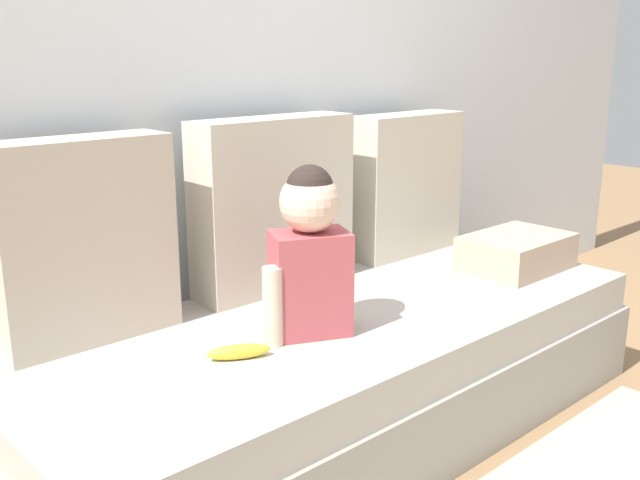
{
  "coord_description": "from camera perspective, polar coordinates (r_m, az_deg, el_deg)",
  "views": [
    {
      "loc": [
        -1.47,
        -1.52,
        1.2
      ],
      "look_at": [
        -0.09,
        0.0,
        0.65
      ],
      "focal_mm": 40.24,
      "sensor_mm": 36.0,
      "label": 1
    }
  ],
  "objects": [
    {
      "name": "couch",
      "position": [
        2.33,
        1.69,
        -10.45
      ],
      "size": [
        2.16,
        0.86,
        0.4
      ],
      "color": "#9C978F",
      "rests_on": "ground"
    },
    {
      "name": "folded_blanket",
      "position": [
        2.76,
        15.34,
        -0.94
      ],
      "size": [
        0.4,
        0.28,
        0.13
      ],
      "primitive_type": "cube",
      "color": "tan",
      "rests_on": "couch"
    },
    {
      "name": "throw_pillow_right",
      "position": [
        2.87,
        6.83,
        4.42
      ],
      "size": [
        0.51,
        0.16,
        0.55
      ],
      "primitive_type": "cube",
      "color": "beige",
      "rests_on": "couch"
    },
    {
      "name": "throw_pillow_left",
      "position": [
        2.08,
        -18.26,
        -0.09
      ],
      "size": [
        0.5,
        0.16,
        0.57
      ],
      "primitive_type": "cube",
      "color": "#C1B29E",
      "rests_on": "couch"
    },
    {
      "name": "ground_plane",
      "position": [
        2.43,
        1.65,
        -14.7
      ],
      "size": [
        12.0,
        12.0,
        0.0
      ],
      "primitive_type": "plane",
      "color": "#93704C"
    },
    {
      "name": "throw_pillow_center",
      "position": [
        2.41,
        -3.69,
        2.82
      ],
      "size": [
        0.59,
        0.16,
        0.58
      ],
      "primitive_type": "cube",
      "color": "beige",
      "rests_on": "couch"
    },
    {
      "name": "back_wall",
      "position": [
        2.54,
        -7.22,
        14.3
      ],
      "size": [
        5.36,
        0.1,
        2.35
      ],
      "primitive_type": "cube",
      "color": "silver",
      "rests_on": "ground"
    },
    {
      "name": "banana",
      "position": [
        1.93,
        -6.48,
        -8.81
      ],
      "size": [
        0.17,
        0.12,
        0.04
      ],
      "primitive_type": "ellipsoid",
      "rotation": [
        0.0,
        0.0,
        -0.47
      ],
      "color": "yellow",
      "rests_on": "couch"
    },
    {
      "name": "toddler",
      "position": [
        2.02,
        -0.81,
        -0.83
      ],
      "size": [
        0.33,
        0.22,
        0.49
      ],
      "color": "#B24C51",
      "rests_on": "couch"
    }
  ]
}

